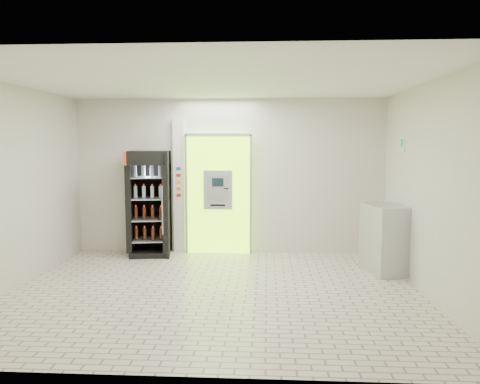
{
  "coord_description": "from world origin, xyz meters",
  "views": [
    {
      "loc": [
        0.73,
        -6.57,
        2.15
      ],
      "look_at": [
        0.29,
        1.2,
        1.33
      ],
      "focal_mm": 35.0,
      "sensor_mm": 36.0,
      "label": 1
    }
  ],
  "objects": [
    {
      "name": "atm_assembly",
      "position": [
        -0.2,
        2.41,
        1.17
      ],
      "size": [
        1.3,
        0.24,
        2.33
      ],
      "color": "#91E913",
      "rests_on": "ground"
    },
    {
      "name": "ground",
      "position": [
        0.0,
        0.0,
        0.0
      ],
      "size": [
        6.0,
        6.0,
        0.0
      ],
      "primitive_type": "plane",
      "color": "beige",
      "rests_on": "ground"
    },
    {
      "name": "room_shell",
      "position": [
        0.0,
        0.0,
        1.84
      ],
      "size": [
        6.0,
        6.0,
        6.0
      ],
      "color": "beige",
      "rests_on": "ground"
    },
    {
      "name": "steel_cabinet",
      "position": [
        2.71,
        1.17,
        0.56
      ],
      "size": [
        0.74,
        0.95,
        1.13
      ],
      "rotation": [
        0.0,
        0.0,
        0.22
      ],
      "color": "#A9ABB1",
      "rests_on": "ground"
    },
    {
      "name": "exit_sign",
      "position": [
        2.99,
        1.4,
        2.12
      ],
      "size": [
        0.02,
        0.22,
        0.26
      ],
      "color": "white",
      "rests_on": "room_shell"
    },
    {
      "name": "pillar",
      "position": [
        -0.98,
        2.45,
        1.3
      ],
      "size": [
        0.22,
        0.11,
        2.6
      ],
      "color": "silver",
      "rests_on": "ground"
    },
    {
      "name": "beverage_cooler",
      "position": [
        -1.5,
        2.17,
        0.96
      ],
      "size": [
        0.85,
        0.8,
        2.0
      ],
      "rotation": [
        0.0,
        0.0,
        0.17
      ],
      "color": "black",
      "rests_on": "ground"
    }
  ]
}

